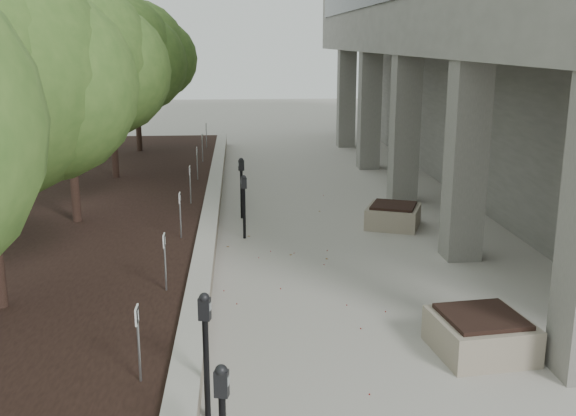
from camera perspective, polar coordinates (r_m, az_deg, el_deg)
name	(u,v)px	position (r m, az deg, el deg)	size (l,w,h in m)	color
retaining_wall	(211,214)	(16.37, -6.58, -0.50)	(0.39, 26.00, 0.50)	#A19380
planting_bed	(58,219)	(16.94, -19.09, -0.87)	(7.00, 26.00, 0.40)	black
crabapple_tree_3	(68,100)	(15.33, -18.34, 8.79)	(4.60, 4.00, 5.44)	#3A5E23
crabapple_tree_4	(110,85)	(20.21, -14.97, 10.15)	(4.60, 4.00, 5.44)	#3A5E23
crabapple_tree_5	(136,76)	(25.14, -12.91, 10.95)	(4.60, 4.00, 5.44)	#3A5E23
parking_sign_2	(139,344)	(8.21, -12.67, -11.31)	(0.04, 0.22, 0.96)	black
parking_sign_3	(165,262)	(10.97, -10.48, -4.60)	(0.04, 0.22, 0.96)	black
parking_sign_4	(180,215)	(13.83, -9.21, -0.63)	(0.04, 0.22, 0.96)	black
parking_sign_5	(190,185)	(16.75, -8.37, 1.98)	(0.04, 0.22, 0.96)	black
parking_sign_6	(197,163)	(19.68, -7.78, 3.81)	(0.04, 0.22, 0.96)	black
parking_sign_7	(202,147)	(22.64, -7.35, 5.17)	(0.04, 0.22, 0.96)	black
parking_sign_8	(206,135)	(25.60, -7.01, 6.21)	(0.04, 0.22, 0.96)	black
parking_meter_2	(206,357)	(7.98, -7.03, -12.52)	(0.16, 0.11, 1.58)	black
parking_meter_3	(244,207)	(14.98, -3.78, 0.09)	(0.14, 0.10, 1.46)	black
parking_meter_4	(242,188)	(16.71, -4.00, 1.70)	(0.15, 0.11, 1.55)	black
parking_meter_5	(242,180)	(18.38, -3.98, 2.37)	(0.12, 0.09, 1.25)	black
planter_front	(481,334)	(10.06, 16.17, -10.29)	(1.27, 1.27, 0.59)	#A19380
planter_back	(393,215)	(16.20, 9.00, -0.63)	(1.19, 1.19, 0.56)	#A19380
berry_scatter	(296,277)	(12.65, 0.65, -5.97)	(3.30, 14.10, 0.02)	maroon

